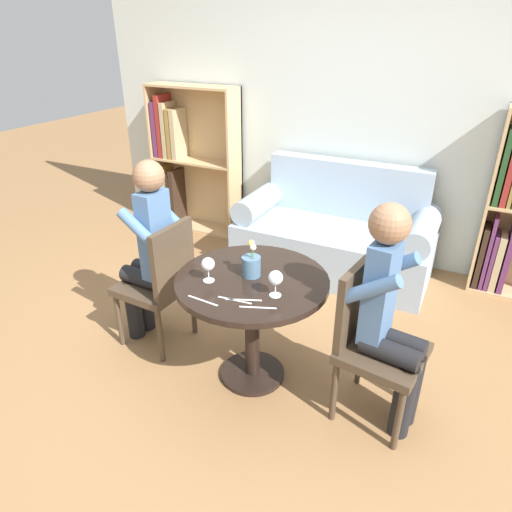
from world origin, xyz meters
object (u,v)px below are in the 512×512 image
bookshelf_left (186,160)px  person_right (391,317)px  chair_right (371,338)px  wine_glass_right (276,279)px  person_left (148,253)px  couch (335,236)px  flower_vase (251,264)px  chair_left (161,280)px  wine_glass_left (208,265)px

bookshelf_left → person_right: size_ratio=1.17×
chair_right → wine_glass_right: size_ratio=6.11×
bookshelf_left → person_left: size_ratio=1.14×
bookshelf_left → wine_glass_right: bearing=-45.8°
couch → person_left: (-0.78, -1.56, 0.36)m
bookshelf_left → wine_glass_right: size_ratio=9.99×
couch → flower_vase: size_ratio=7.45×
bookshelf_left → chair_left: size_ratio=1.64×
couch → chair_right: couch is taller
bookshelf_left → chair_left: bearing=-60.2°
couch → wine_glass_left: couch is taller
wine_glass_right → chair_left: bearing=170.5°
person_left → flower_vase: 0.77m
wine_glass_left → flower_vase: bearing=40.9°
chair_right → person_left: 1.48m
chair_left → couch: bearing=159.0°
person_left → chair_right: bearing=92.6°
chair_left → wine_glass_right: bearing=83.2°
bookshelf_left → wine_glass_left: (1.54, -2.01, 0.08)m
couch → person_right: (0.78, -1.59, 0.36)m
wine_glass_right → wine_glass_left: bearing=-176.4°
chair_left → person_left: size_ratio=0.70×
person_right → chair_left: bearing=97.2°
bookshelf_left → flower_vase: (1.72, -1.85, 0.05)m
wine_glass_left → chair_left: bearing=160.4°
chair_left → flower_vase: flower_vase is taller
person_left → flower_vase: bearing=91.3°
couch → flower_vase: flower_vase is taller
chair_right → wine_glass_right: chair_right is taller
bookshelf_left → wine_glass_right: bookshelf_left is taller
person_left → wine_glass_left: size_ratio=8.97×
wine_glass_right → person_left: bearing=170.9°
chair_left → chair_right: bearing=92.8°
chair_left → bookshelf_left: bearing=-147.5°
person_right → flower_vase: 0.81m
chair_right → flower_vase: 0.77m
chair_left → wine_glass_left: bearing=73.1°
person_left → wine_glass_left: (0.57, -0.18, 0.13)m
chair_left → wine_glass_left: (0.49, -0.17, 0.31)m
couch → chair_left: couch is taller
couch → person_right: bearing=-63.9°
couch → bookshelf_left: bearing=171.2°
wine_glass_right → person_right: bearing=12.5°
chair_right → wine_glass_left: (-0.90, -0.18, 0.31)m
chair_right → wine_glass_left: 0.97m
wine_glass_right → flower_vase: size_ratio=0.66×
chair_left → person_right: 1.48m
chair_left → chair_right: same height
person_right → couch: bearing=34.0°
bookshelf_left → couch: bearing=-8.8°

